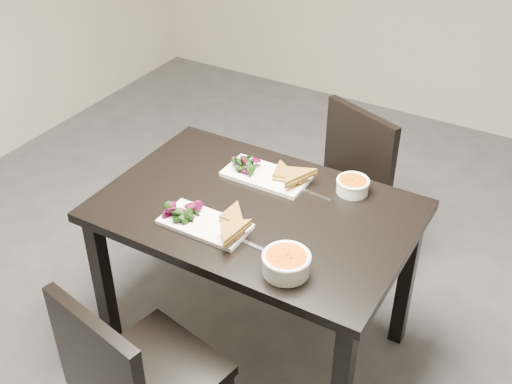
% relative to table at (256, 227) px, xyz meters
% --- Properties ---
extents(ground, '(5.00, 5.00, 0.00)m').
position_rel_table_xyz_m(ground, '(0.24, -0.02, -0.65)').
color(ground, '#47474C').
rests_on(ground, ground).
extents(table, '(1.20, 0.80, 0.75)m').
position_rel_table_xyz_m(table, '(0.00, 0.00, 0.00)').
color(table, black).
rests_on(table, ground).
extents(chair_near, '(0.49, 0.49, 0.85)m').
position_rel_table_xyz_m(chair_near, '(-0.05, -0.72, -0.17)').
color(chair_near, black).
rests_on(chair_near, ground).
extents(chair_far, '(0.55, 0.55, 0.85)m').
position_rel_table_xyz_m(chair_far, '(0.08, 0.66, -0.17)').
color(chair_far, black).
rests_on(chair_far, ground).
extents(plate_near, '(0.33, 0.17, 0.02)m').
position_rel_table_xyz_m(plate_near, '(-0.10, -0.20, 0.11)').
color(plate_near, white).
rests_on(plate_near, table).
extents(sandwich_near, '(0.18, 0.14, 0.05)m').
position_rel_table_xyz_m(sandwich_near, '(-0.04, -0.18, 0.14)').
color(sandwich_near, '#AB7D23').
rests_on(sandwich_near, plate_near).
extents(salad_near, '(0.10, 0.09, 0.05)m').
position_rel_table_xyz_m(salad_near, '(-0.20, -0.20, 0.14)').
color(salad_near, black).
rests_on(salad_near, plate_near).
extents(soup_bowl_near, '(0.17, 0.17, 0.07)m').
position_rel_table_xyz_m(soup_bowl_near, '(0.28, -0.27, 0.14)').
color(soup_bowl_near, white).
rests_on(soup_bowl_near, table).
extents(cutlery_near, '(0.18, 0.03, 0.00)m').
position_rel_table_xyz_m(cutlery_near, '(0.13, -0.21, 0.10)').
color(cutlery_near, silver).
rests_on(cutlery_near, table).
extents(plate_far, '(0.35, 0.17, 0.02)m').
position_rel_table_xyz_m(plate_far, '(-0.07, 0.20, 0.11)').
color(plate_far, white).
rests_on(plate_far, table).
extents(sandwich_far, '(0.20, 0.17, 0.06)m').
position_rel_table_xyz_m(sandwich_far, '(-0.00, 0.18, 0.14)').
color(sandwich_far, '#AB7D23').
rests_on(sandwich_far, plate_far).
extents(salad_far, '(0.11, 0.10, 0.05)m').
position_rel_table_xyz_m(salad_far, '(-0.17, 0.20, 0.14)').
color(salad_far, black).
rests_on(salad_far, plate_far).
extents(soup_bowl_far, '(0.13, 0.13, 0.06)m').
position_rel_table_xyz_m(soup_bowl_far, '(0.28, 0.28, 0.13)').
color(soup_bowl_far, white).
rests_on(soup_bowl_far, table).
extents(cutlery_far, '(0.18, 0.03, 0.00)m').
position_rel_table_xyz_m(cutlery_far, '(0.14, 0.19, 0.10)').
color(cutlery_far, silver).
rests_on(cutlery_far, table).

